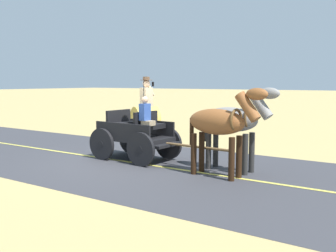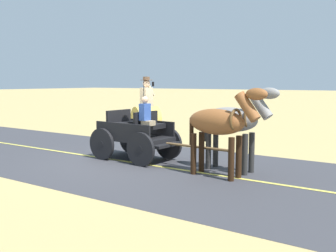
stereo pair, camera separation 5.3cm
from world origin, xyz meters
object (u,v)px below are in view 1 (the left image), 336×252
(horse_drawn_carriage, at_px, (137,133))
(horse_near_side, at_px, (234,121))
(horse_off_side, at_px, (220,124))
(hay_bale, at_px, (145,119))

(horse_drawn_carriage, bearing_deg, horse_near_side, 94.01)
(horse_near_side, xyz_separation_m, horse_off_side, (0.74, -0.04, 0.00))
(horse_off_side, distance_m, hay_bale, 8.97)
(horse_drawn_carriage, distance_m, horse_off_side, 3.09)
(horse_off_side, bearing_deg, horse_near_side, 177.21)
(horse_off_side, height_order, hay_bale, horse_off_side)
(horse_drawn_carriage, height_order, hay_bale, horse_drawn_carriage)
(horse_drawn_carriage, xyz_separation_m, horse_off_side, (0.52, 3.01, 0.51))
(horse_near_side, bearing_deg, horse_off_side, -2.79)
(horse_drawn_carriage, distance_m, hay_bale, 6.52)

